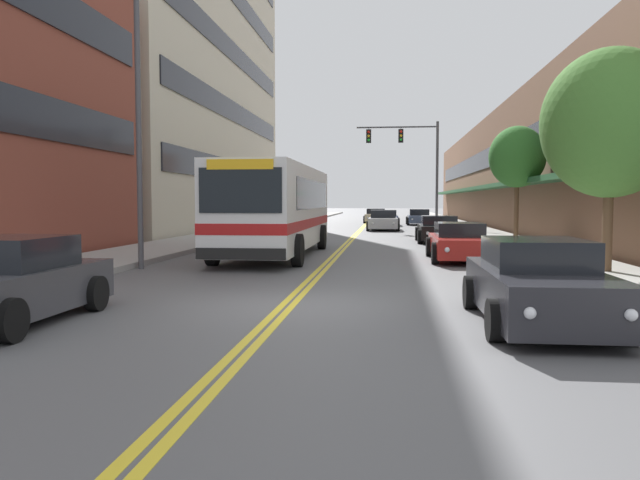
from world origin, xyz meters
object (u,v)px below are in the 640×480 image
city_bus (277,206)px  car_navy_moving_lead (386,218)px  car_dark_grey_parked_left_near (5,284)px  car_silver_moving_second (383,221)px  car_slate_blue_parked_right_mid (419,218)px  car_black_parked_right_end (439,230)px  street_lamp_left_near (147,91)px  car_red_parked_right_far (459,242)px  street_tree_right_mid (517,157)px  street_tree_right_near (610,124)px  traffic_signal_mast (411,154)px  car_champagne_moving_third (376,216)px  car_charcoal_parked_right_foreground (538,285)px  car_white_parked_left_mid (276,225)px

city_bus → car_navy_moving_lead: 28.26m
car_dark_grey_parked_left_near → car_silver_moving_second: bearing=80.0°
car_slate_blue_parked_right_mid → car_silver_moving_second: size_ratio=0.95×
car_black_parked_right_end → street_lamp_left_near: bearing=-125.9°
car_red_parked_right_far → car_black_parked_right_end: bearing=89.7°
street_tree_right_mid → street_tree_right_near: bearing=-90.4°
car_silver_moving_second → street_tree_right_near: size_ratio=0.81×
city_bus → street_tree_right_mid: 11.81m
car_black_parked_right_end → traffic_signal_mast: (-0.90, 12.99, 4.62)m
car_dark_grey_parked_left_near → car_silver_moving_second: size_ratio=0.92×
traffic_signal_mast → street_tree_right_mid: (4.19, -14.62, -1.28)m
car_black_parked_right_end → car_navy_moving_lead: bearing=97.4°
car_slate_blue_parked_right_mid → car_silver_moving_second: car_silver_moving_second is taller
car_slate_blue_parked_right_mid → traffic_signal_mast: (-1.01, -8.96, 4.62)m
car_slate_blue_parked_right_mid → car_champagne_moving_third: 5.82m
traffic_signal_mast → car_slate_blue_parked_right_mid: bearing=83.5°
car_dark_grey_parked_left_near → street_tree_right_mid: 22.99m
street_tree_right_near → car_red_parked_right_far: bearing=126.2°
street_lamp_left_near → street_tree_right_mid: size_ratio=1.71×
car_charcoal_parked_right_foreground → street_lamp_left_near: size_ratio=0.51×
car_white_parked_left_mid → traffic_signal_mast: bearing=49.9°
car_red_parked_right_far → car_navy_moving_lead: bearing=95.0°
car_black_parked_right_end → car_silver_moving_second: size_ratio=0.92×
city_bus → car_champagne_moving_third: (2.90, 34.39, -1.20)m
car_slate_blue_parked_right_mid → street_lamp_left_near: bearing=-105.2°
car_red_parked_right_far → street_tree_right_mid: (3.34, 7.60, 3.34)m
car_navy_moving_lead → street_lamp_left_near: street_lamp_left_near is taller
car_dark_grey_parked_left_near → car_black_parked_right_end: 22.72m
car_silver_moving_second → street_tree_right_mid: (6.06, -13.62, 3.31)m
city_bus → car_red_parked_right_far: city_bus is taller
car_silver_moving_second → street_tree_right_mid: size_ratio=0.90×
city_bus → car_charcoal_parked_right_foreground: bearing=-62.1°
car_black_parked_right_end → traffic_signal_mast: 13.82m
car_charcoal_parked_right_foreground → street_tree_right_near: (3.21, 6.46, 3.33)m
car_red_parked_right_far → car_champagne_moving_third: (-3.51, 35.69, 0.00)m
car_charcoal_parked_right_foreground → street_tree_right_mid: 19.08m
car_white_parked_left_mid → street_tree_right_near: size_ratio=0.81×
car_charcoal_parked_right_foreground → car_slate_blue_parked_right_mid: car_charcoal_parked_right_foreground is taller
car_red_parked_right_far → car_silver_moving_second: (-2.72, 21.22, 0.04)m
car_navy_moving_lead → car_silver_moving_second: (-0.16, -8.05, 0.05)m
car_navy_moving_lead → street_lamp_left_near: 33.99m
car_dark_grey_parked_left_near → car_silver_moving_second: car_dark_grey_parked_left_near is taller
car_navy_moving_lead → street_lamp_left_near: (-6.76, -32.99, 4.57)m
car_white_parked_left_mid → car_champagne_moving_third: bearing=77.4°
car_white_parked_left_mid → street_tree_right_mid: street_tree_right_mid is taller
car_dark_grey_parked_left_near → car_champagne_moving_third: size_ratio=0.96×
car_navy_moving_lead → car_black_parked_right_end: bearing=-82.6°
car_slate_blue_parked_right_mid → car_champagne_moving_third: size_ratio=0.98×
car_dark_grey_parked_left_near → street_lamp_left_near: street_lamp_left_near is taller
street_tree_right_mid → traffic_signal_mast: bearing=106.0°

